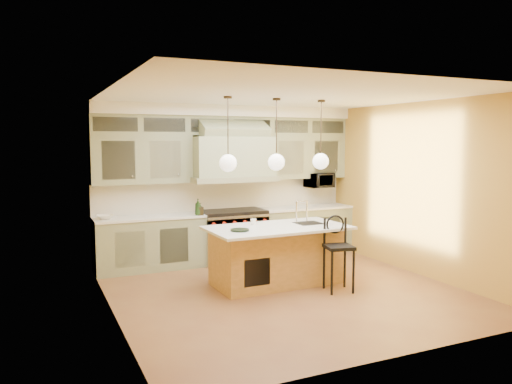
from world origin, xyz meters
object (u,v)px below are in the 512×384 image
microwave (319,180)px  range (232,235)px  kitchen_island (276,254)px  counter_stool (338,248)px

microwave → range: bearing=-176.9°
microwave → kitchen_island: bearing=-136.3°
kitchen_island → microwave: microwave is taller
range → microwave: 2.18m
kitchen_island → counter_stool: bearing=-48.2°
kitchen_island → microwave: 2.78m
range → microwave: microwave is taller
counter_stool → microwave: (1.21, 2.52, 0.81)m
range → microwave: size_ratio=2.21×
counter_stool → microwave: 2.91m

